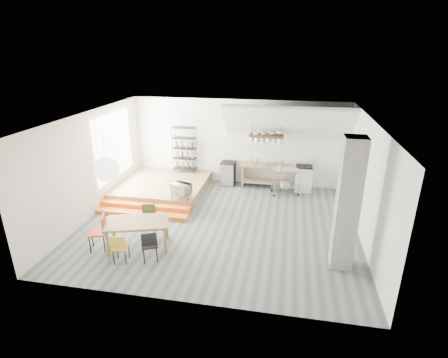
% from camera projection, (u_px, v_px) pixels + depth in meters
% --- Properties ---
extents(floor, '(8.00, 8.00, 0.00)m').
position_uv_depth(floor, '(219.00, 224.00, 10.48)').
color(floor, '#4C5558').
rests_on(floor, ground).
extents(wall_back, '(8.00, 0.04, 3.20)m').
position_uv_depth(wall_back, '(238.00, 142.00, 13.12)').
color(wall_back, silver).
rests_on(wall_back, ground).
extents(wall_left, '(0.04, 7.00, 3.20)m').
position_uv_depth(wall_left, '(90.00, 165.00, 10.61)').
color(wall_left, silver).
rests_on(wall_left, ground).
extents(wall_right, '(0.04, 7.00, 3.20)m').
position_uv_depth(wall_right, '(367.00, 183.00, 9.21)').
color(wall_right, silver).
rests_on(wall_right, ground).
extents(ceiling, '(8.00, 7.00, 0.02)m').
position_uv_depth(ceiling, '(219.00, 117.00, 9.34)').
color(ceiling, white).
rests_on(ceiling, wall_back).
extents(slope_ceiling, '(4.40, 1.44, 1.32)m').
position_uv_depth(slope_ceiling, '(288.00, 122.00, 11.92)').
color(slope_ceiling, white).
rests_on(slope_ceiling, wall_back).
extents(window_pane, '(0.02, 2.50, 2.20)m').
position_uv_depth(window_pane, '(114.00, 146.00, 11.92)').
color(window_pane, white).
rests_on(window_pane, wall_left).
extents(platform, '(3.00, 3.00, 0.40)m').
position_uv_depth(platform, '(163.00, 187.00, 12.69)').
color(platform, olive).
rests_on(platform, ground).
extents(step_lower, '(3.00, 0.35, 0.13)m').
position_uv_depth(step_lower, '(142.00, 214.00, 10.94)').
color(step_lower, orange).
rests_on(step_lower, ground).
extents(step_upper, '(3.00, 0.35, 0.27)m').
position_uv_depth(step_upper, '(146.00, 207.00, 11.24)').
color(step_upper, orange).
rests_on(step_upper, ground).
extents(concrete_column, '(0.50, 0.50, 3.20)m').
position_uv_depth(concrete_column, '(348.00, 205.00, 7.96)').
color(concrete_column, slate).
rests_on(concrete_column, ground).
extents(kitchen_counter, '(1.80, 0.60, 0.91)m').
position_uv_depth(kitchen_counter, '(265.00, 172.00, 12.96)').
color(kitchen_counter, olive).
rests_on(kitchen_counter, ground).
extents(stove, '(0.60, 0.60, 1.18)m').
position_uv_depth(stove, '(303.00, 178.00, 12.77)').
color(stove, white).
rests_on(stove, ground).
extents(pot_rack, '(1.20, 0.50, 1.43)m').
position_uv_depth(pot_rack, '(267.00, 138.00, 12.26)').
color(pot_rack, '#442A1B').
rests_on(pot_rack, ceiling).
extents(wire_shelving, '(0.88, 0.38, 1.80)m').
position_uv_depth(wire_shelving, '(185.00, 149.00, 13.30)').
color(wire_shelving, black).
rests_on(wire_shelving, platform).
extents(microwave_shelf, '(0.60, 0.40, 0.16)m').
position_uv_depth(microwave_shelf, '(181.00, 194.00, 11.22)').
color(microwave_shelf, olive).
rests_on(microwave_shelf, platform).
extents(paper_lantern, '(0.60, 0.60, 0.60)m').
position_uv_depth(paper_lantern, '(107.00, 169.00, 8.43)').
color(paper_lantern, white).
rests_on(paper_lantern, ceiling).
extents(dining_table, '(1.78, 1.32, 0.76)m').
position_uv_depth(dining_table, '(137.00, 224.00, 9.04)').
color(dining_table, olive).
rests_on(dining_table, ground).
extents(chair_mustard, '(0.41, 0.41, 0.80)m').
position_uv_depth(chair_mustard, '(119.00, 246.00, 8.41)').
color(chair_mustard, '#C68A21').
rests_on(chair_mustard, ground).
extents(chair_black, '(0.52, 0.52, 0.85)m').
position_uv_depth(chair_black, '(149.00, 243.00, 8.47)').
color(chair_black, black).
rests_on(chair_black, ground).
extents(chair_olive, '(0.47, 0.47, 0.86)m').
position_uv_depth(chair_olive, '(149.00, 217.00, 9.78)').
color(chair_olive, '#4F5A2A').
rests_on(chair_olive, ground).
extents(chair_red, '(0.56, 0.56, 0.96)m').
position_uv_depth(chair_red, '(100.00, 230.00, 8.98)').
color(chair_red, '#C6451C').
rests_on(chair_red, ground).
extents(rolling_cart, '(1.04, 0.74, 0.93)m').
position_uv_depth(rolling_cart, '(286.00, 178.00, 12.39)').
color(rolling_cart, silver).
rests_on(rolling_cart, ground).
extents(mini_fridge, '(0.53, 0.53, 0.90)m').
position_uv_depth(mini_fridge, '(228.00, 173.00, 13.31)').
color(mini_fridge, black).
rests_on(mini_fridge, ground).
extents(microwave, '(0.72, 0.62, 0.33)m').
position_uv_depth(microwave, '(181.00, 188.00, 11.16)').
color(microwave, beige).
rests_on(microwave, microwave_shelf).
extents(bowl, '(0.21, 0.21, 0.05)m').
position_uv_depth(bowl, '(268.00, 164.00, 12.78)').
color(bowl, silver).
rests_on(bowl, kitchen_counter).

